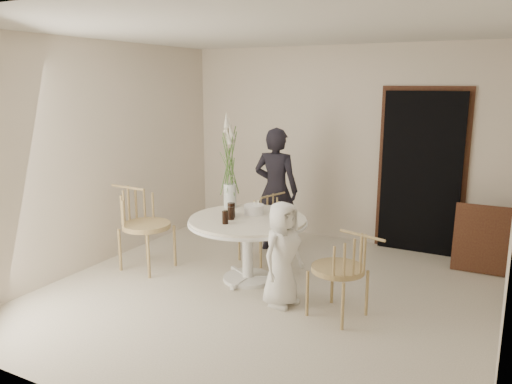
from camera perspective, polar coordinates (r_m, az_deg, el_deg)
The scene contains 18 objects.
ground at distance 5.43m, azimuth 1.07°, elevation -11.54°, with size 4.50×4.50×0.00m, color silver.
room_shell at distance 4.99m, azimuth 1.14°, elevation 5.70°, with size 4.50×4.50×4.50m.
doorway at distance 6.81m, azimuth 18.33°, elevation 2.03°, with size 1.00×0.10×2.10m, color black.
door_trim at distance 6.84m, azimuth 18.42°, elevation 2.58°, with size 1.12×0.03×2.22m, color #52331C.
table at distance 5.58m, azimuth -0.96°, elevation -4.13°, with size 1.33×1.33×0.73m.
picture_frame at distance 6.46m, azimuth 24.29°, elevation -4.92°, with size 0.61×0.04×0.81m, color #52331C.
chair_far at distance 6.30m, azimuth 1.26°, elevation -2.94°, with size 0.55×0.57×0.83m.
chair_right at distance 4.75m, azimuth 10.63°, elevation -7.95°, with size 0.61×0.58×0.88m.
chair_left at distance 6.16m, azimuth -13.40°, elevation -2.62°, with size 0.62×0.58×0.99m.
girl at distance 6.56m, azimuth 2.29°, elevation 0.25°, with size 0.60×0.39×1.64m, color black.
boy at distance 5.00m, azimuth 3.04°, elevation -7.09°, with size 0.52×0.34×1.07m, color white.
birthday_cake at distance 5.70m, azimuth -0.21°, elevation -2.01°, with size 0.23×0.23×0.16m.
cola_tumbler_a at distance 5.47m, azimuth -2.86°, elevation -2.43°, with size 0.07×0.07×0.15m, color black.
cola_tumbler_b at distance 5.32m, azimuth -3.54°, elevation -2.91°, with size 0.07×0.07×0.14m, color black.
cola_tumbler_c at distance 5.56m, azimuth -2.80°, elevation -2.09°, with size 0.08×0.08×0.16m, color black.
cola_tumbler_d at distance 5.65m, azimuth -2.93°, elevation -1.96°, with size 0.07×0.07×0.15m, color black.
plate_stack at distance 5.22m, azimuth 3.28°, elevation -3.71°, with size 0.20×0.20×0.05m, color white.
flower_vase at distance 5.94m, azimuth -3.04°, elevation 3.01°, with size 0.15×0.15×1.14m.
Camera 1 is at (2.23, -4.43, 2.21)m, focal length 35.00 mm.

